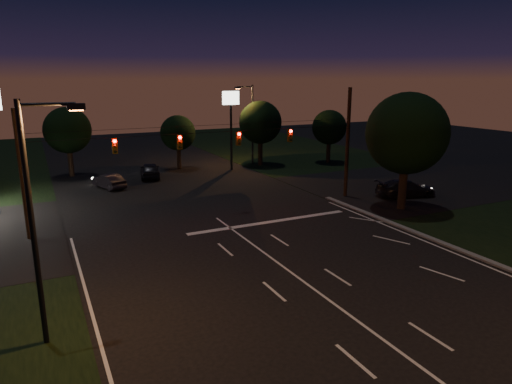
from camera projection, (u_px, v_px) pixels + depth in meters
ground at (331, 302)px, 20.29m from camera, size 140.00×140.00×0.00m
cross_street_right at (408, 185)px, 42.77m from camera, size 20.00×16.00×0.02m
center_line at (437, 379)px, 15.06m from camera, size 0.14×40.00×0.01m
stop_bar at (270, 222)px, 31.59m from camera, size 12.00×0.50×0.01m
utility_pole_right at (345, 196)px, 38.49m from camera, size 0.30×0.30×9.00m
utility_pole_left at (30, 239)px, 28.24m from camera, size 0.28×0.28×8.00m
signal_span at (210, 139)px, 32.01m from camera, size 24.00×0.40×1.56m
pole_sign_right at (231, 112)px, 48.35m from camera, size 1.80×0.30×8.40m
street_light_left at (39, 208)px, 15.97m from camera, size 2.20×0.35×9.00m
street_light_right_far at (250, 119)px, 51.72m from camera, size 2.20×0.35×9.00m
tree_right_near at (405, 134)px, 33.56m from camera, size 6.00×6.00×8.76m
tree_far_b at (68, 131)px, 45.52m from camera, size 4.60×4.60×6.98m
tree_far_c at (178, 133)px, 49.49m from camera, size 3.80×3.80×5.86m
tree_far_d at (260, 123)px, 51.40m from camera, size 4.80×4.80×7.30m
tree_far_e at (329, 128)px, 53.22m from camera, size 4.00×4.00×6.18m
car_oncoming_a at (150, 170)px, 45.56m from camera, size 2.64×4.76×1.53m
car_oncoming_b at (109, 181)px, 41.23m from camera, size 2.60×4.24×1.32m
car_cross at (406, 188)px, 38.19m from camera, size 5.37×3.15×1.46m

